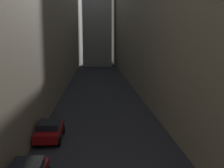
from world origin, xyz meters
TOP-DOWN VIEW (x-y plane):
  - ground_plane at (0.00, 48.00)m, footprint 264.00×264.00m
  - building_block_left at (-10.65, 50.00)m, footprint 10.29×108.00m
  - building_block_right at (11.01, 50.00)m, footprint 11.01×108.00m
  - parked_car_left_far at (-4.40, 25.10)m, footprint 2.06×4.24m

SIDE VIEW (x-z plane):
  - ground_plane at x=0.00m, z-range 0.00..0.00m
  - parked_car_left_far at x=-4.40m, z-range 0.04..1.53m
  - building_block_left at x=-10.65m, z-range 0.00..22.84m
  - building_block_right at x=11.01m, z-range 0.00..23.02m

